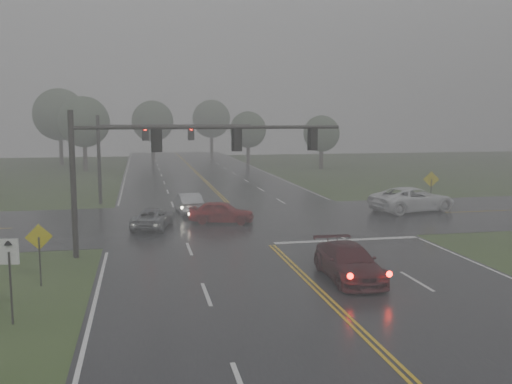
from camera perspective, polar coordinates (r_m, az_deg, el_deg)
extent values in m
plane|color=#30451D|center=(18.56, 11.69, -14.70)|extent=(180.00, 180.00, 0.00)
cube|color=black|center=(37.08, -0.52, -3.36)|extent=(18.00, 160.00, 0.02)
cube|color=black|center=(39.01, -1.08, -2.82)|extent=(120.00, 14.00, 0.02)
cube|color=silver|center=(32.99, 9.08, -4.81)|extent=(8.50, 0.50, 0.01)
imported|color=#3C0B10|center=(25.26, 9.22, -8.62)|extent=(2.18, 5.16, 1.49)
imported|color=maroon|center=(37.92, -3.46, -3.13)|extent=(4.61, 2.88, 1.46)
imported|color=silver|center=(42.25, -6.75, -2.08)|extent=(1.90, 4.57, 1.47)
imported|color=slate|center=(36.84, -10.26, -3.55)|extent=(3.08, 4.82, 1.24)
imported|color=white|center=(44.10, 15.35, -1.89)|extent=(7.02, 4.37, 1.81)
cylinder|color=black|center=(29.46, -17.81, 0.68)|extent=(0.28, 0.28, 7.32)
cylinder|color=black|center=(29.28, -18.03, 6.22)|extent=(0.18, 0.18, 0.81)
cylinder|color=black|center=(29.31, -4.55, 6.46)|extent=(13.67, 0.18, 0.18)
cube|color=black|center=(29.12, -9.91, 5.17)|extent=(0.35, 0.28, 1.07)
cube|color=black|center=(29.29, -9.92, 5.18)|extent=(0.56, 0.03, 1.27)
cube|color=black|center=(29.52, -1.89, 5.30)|extent=(0.35, 0.28, 1.07)
cube|color=black|center=(29.68, -1.94, 5.32)|extent=(0.56, 0.03, 1.27)
cube|color=black|center=(30.48, 5.77, 5.34)|extent=(0.35, 0.28, 1.07)
cube|color=black|center=(30.63, 5.68, 5.35)|extent=(0.56, 0.03, 1.27)
cylinder|color=black|center=(47.61, -15.42, 3.11)|extent=(0.28, 0.28, 7.15)
cylinder|color=black|center=(47.49, -15.54, 6.46)|extent=(0.18, 0.18, 0.79)
cylinder|color=black|center=(47.47, -8.02, 6.60)|extent=(12.38, 0.18, 0.18)
cube|color=black|center=(47.39, -11.01, 5.81)|extent=(0.34, 0.28, 1.04)
cube|color=black|center=(47.55, -11.01, 5.82)|extent=(0.55, 0.03, 1.24)
cylinder|color=#FF0C05|center=(47.23, -11.02, 6.20)|extent=(0.22, 0.06, 0.22)
cube|color=black|center=(47.57, -6.51, 5.90)|extent=(0.34, 0.28, 1.04)
cube|color=black|center=(47.73, -6.52, 5.91)|extent=(0.55, 0.03, 1.24)
cylinder|color=#FF0C05|center=(47.41, -6.50, 6.30)|extent=(0.22, 0.06, 0.22)
cube|color=black|center=(48.04, -2.07, 5.96)|extent=(0.34, 0.28, 1.04)
cube|color=black|center=(48.19, -2.10, 5.97)|extent=(0.55, 0.03, 1.24)
cylinder|color=#FF0C05|center=(47.87, -2.04, 6.35)|extent=(0.22, 0.06, 0.22)
cylinder|color=black|center=(25.34, -20.79, -6.54)|extent=(0.07, 0.07, 2.08)
cube|color=#D3C00C|center=(25.15, -20.89, -4.22)|extent=(1.08, 0.21, 1.09)
cylinder|color=black|center=(21.09, -23.31, -8.84)|extent=(0.08, 0.08, 2.51)
cube|color=white|center=(20.81, -23.47, -5.50)|extent=(0.65, 0.15, 0.87)
cube|color=black|center=(20.84, -23.45, -5.48)|extent=(0.11, 0.04, 0.49)
cylinder|color=black|center=(45.35, 17.08, -0.23)|extent=(0.08, 0.08, 2.31)
cube|color=#D3C00C|center=(45.24, 17.12, 1.22)|extent=(1.20, 0.29, 1.21)
cylinder|color=#342822|center=(78.20, -16.71, 3.40)|extent=(0.57, 0.57, 3.73)
sphere|color=#3D5035|center=(78.03, -16.84, 6.74)|extent=(6.63, 6.63, 6.63)
cylinder|color=#342822|center=(84.68, -0.80, 3.76)|extent=(0.50, 0.50, 3.03)
sphere|color=#3D5035|center=(84.52, -0.80, 6.26)|extent=(5.38, 5.38, 5.38)
cylinder|color=#342822|center=(93.54, -10.24, 4.20)|extent=(0.61, 0.61, 3.72)
sphere|color=#3D5035|center=(93.40, -10.30, 6.98)|extent=(6.61, 6.61, 6.61)
cylinder|color=#342822|center=(78.88, 6.53, 3.35)|extent=(0.58, 0.58, 2.79)
sphere|color=#3D5035|center=(78.71, 6.57, 5.83)|extent=(4.97, 4.97, 4.97)
cylinder|color=#342822|center=(89.38, -18.90, 3.96)|extent=(0.55, 0.55, 4.31)
sphere|color=#3D5035|center=(89.25, -19.05, 7.34)|extent=(7.67, 7.67, 7.67)
cylinder|color=#342822|center=(105.71, -4.46, 4.71)|extent=(0.61, 0.61, 3.92)
sphere|color=#3D5035|center=(105.60, -4.49, 7.31)|extent=(6.97, 6.97, 6.97)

